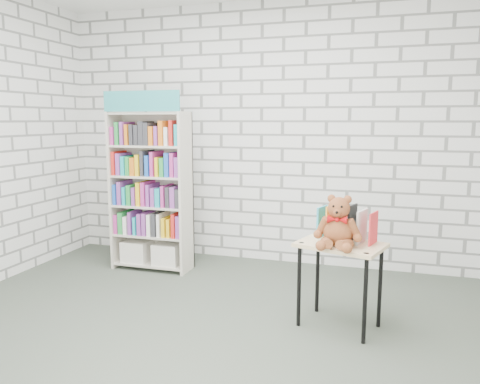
# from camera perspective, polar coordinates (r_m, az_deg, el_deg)

# --- Properties ---
(ground) EXTENTS (4.50, 4.50, 0.00)m
(ground) POSITION_cam_1_polar(r_m,az_deg,el_deg) (3.58, -5.92, -17.10)
(ground) COLOR #40483D
(ground) RESTS_ON ground
(room_shell) EXTENTS (4.52, 4.02, 2.81)m
(room_shell) POSITION_cam_1_polar(r_m,az_deg,el_deg) (3.23, -6.43, 12.68)
(room_shell) COLOR silver
(room_shell) RESTS_ON ground
(bookshelf) EXTENTS (0.82, 0.32, 1.84)m
(bookshelf) POSITION_cam_1_polar(r_m,az_deg,el_deg) (4.94, -10.78, 0.26)
(bookshelf) COLOR beige
(bookshelf) RESTS_ON ground
(display_table) EXTENTS (0.70, 0.58, 0.65)m
(display_table) POSITION_cam_1_polar(r_m,az_deg,el_deg) (3.60, 12.15, -7.52)
(display_table) COLOR #DEBC85
(display_table) RESTS_ON ground
(table_books) EXTENTS (0.46, 0.30, 0.25)m
(table_books) POSITION_cam_1_polar(r_m,az_deg,el_deg) (3.64, 12.85, -3.84)
(table_books) COLOR #2B9CBE
(table_books) RESTS_ON display_table
(teddy_bear) EXTENTS (0.35, 0.32, 0.37)m
(teddy_bear) POSITION_cam_1_polar(r_m,az_deg,el_deg) (3.45, 11.85, -4.09)
(teddy_bear) COLOR brown
(teddy_bear) RESTS_ON display_table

